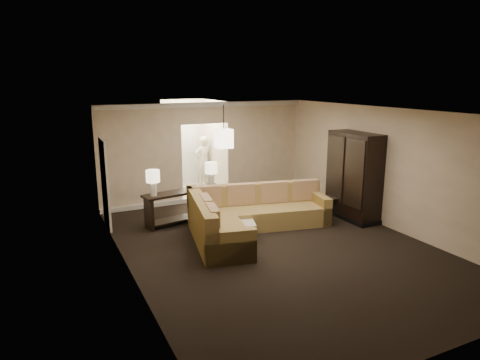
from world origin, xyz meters
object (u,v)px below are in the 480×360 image
armoire (354,178)px  sectional_sofa (247,216)px  person (203,159)px  drink_table (332,202)px  coffee_table (233,228)px  console_table (184,203)px

armoire → sectional_sofa: bearing=176.1°
person → drink_table: bearing=107.3°
sectional_sofa → coffee_table: 0.44m
drink_table → person: size_ratio=0.27×
console_table → person: person is taller
coffee_table → console_table: size_ratio=0.55×
console_table → sectional_sofa: bearing=-62.7°
sectional_sofa → armoire: (2.85, -0.19, 0.64)m
sectional_sofa → drink_table: (2.50, 0.16, -0.03)m
armoire → console_table: bearing=158.3°
drink_table → console_table: bearing=161.4°
coffee_table → console_table: console_table is taller
armoire → person: size_ratio=1.17×
console_table → drink_table: console_table is taller
coffee_table → person: 4.55m
coffee_table → armoire: size_ratio=0.54×
armoire → drink_table: armoire is taller
sectional_sofa → armoire: bearing=7.6°
sectional_sofa → console_table: size_ratio=1.78×
coffee_table → drink_table: drink_table is taller
sectional_sofa → coffee_table: sectional_sofa is taller
sectional_sofa → armoire: 2.93m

